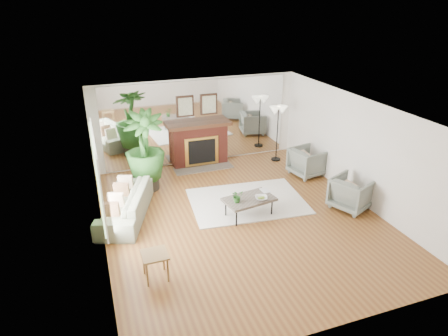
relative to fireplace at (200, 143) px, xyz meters
name	(u,v)px	position (x,y,z in m)	size (l,w,h in m)	color
ground	(241,217)	(0.00, -3.26, -0.66)	(7.00, 7.00, 0.00)	brown
wall_left	(98,188)	(-2.99, -3.26, 0.59)	(0.02, 7.00, 2.50)	white
wall_right	(359,150)	(2.99, -3.26, 0.59)	(0.02, 7.00, 2.50)	white
wall_back	(197,122)	(0.00, 0.23, 0.59)	(6.00, 0.02, 2.50)	white
mirror_panel	(197,122)	(0.00, 0.21, 0.59)	(5.40, 0.04, 2.40)	silver
window_panel	(97,175)	(-2.96, -2.86, 0.69)	(0.04, 2.40, 1.50)	#B2E09E
fireplace	(200,143)	(0.00, 0.00, 0.00)	(1.85, 0.83, 2.05)	maroon
area_rug	(247,201)	(0.42, -2.62, -0.64)	(2.73, 1.95, 0.03)	white
coffee_table	(249,200)	(0.19, -3.25, -0.25)	(1.22, 0.84, 0.45)	#5F554B
sofa	(125,204)	(-2.45, -2.34, -0.33)	(2.23, 0.87, 0.65)	gray
armchair_back	(307,162)	(2.60, -1.71, -0.27)	(0.83, 0.85, 0.78)	gray
armchair_front	(351,193)	(2.60, -3.70, -0.27)	(0.82, 0.85, 0.77)	gray
side_table	(155,258)	(-2.21, -4.69, -0.23)	(0.46, 0.46, 0.51)	olive
potted_ficus	(145,149)	(-1.75, -1.08, 0.45)	(1.16, 1.16, 2.07)	black
floor_lamp	(278,115)	(2.27, -0.45, 0.77)	(0.54, 0.30, 1.67)	black
tabletop_plant	(237,196)	(-0.13, -3.31, -0.07)	(0.25, 0.22, 0.28)	#2D6625
fruit_bowl	(261,198)	(0.42, -3.39, -0.17)	(0.27, 0.27, 0.07)	olive
book	(261,191)	(0.59, -3.04, -0.20)	(0.19, 0.26, 0.02)	olive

